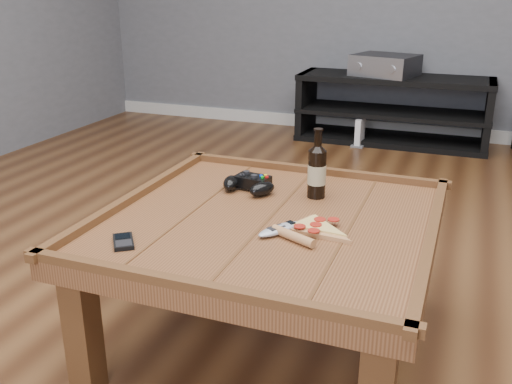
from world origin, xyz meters
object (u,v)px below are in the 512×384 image
(coffee_table, at_px, (270,235))
(game_console, at_px, (360,133))
(game_controller, at_px, (249,184))
(pizza_slice, at_px, (313,229))
(remote_control, at_px, (280,229))
(av_receiver, at_px, (385,65))
(media_console, at_px, (392,110))
(smartphone, at_px, (123,241))
(beer_bottle, at_px, (317,170))

(coffee_table, distance_m, game_console, 2.59)
(game_controller, relative_size, pizza_slice, 0.67)
(remote_control, bearing_deg, av_receiver, 123.27)
(coffee_table, height_order, media_console, media_console)
(smartphone, relative_size, remote_control, 0.71)
(game_console, bearing_deg, pizza_slice, -78.74)
(beer_bottle, height_order, av_receiver, beer_bottle)
(coffee_table, height_order, av_receiver, av_receiver)
(beer_bottle, relative_size, pizza_slice, 0.77)
(coffee_table, height_order, pizza_slice, pizza_slice)
(game_console, bearing_deg, remote_control, -80.75)
(game_controller, xyz_separation_m, remote_control, (0.21, -0.30, -0.02))
(media_console, bearing_deg, pizza_slice, -86.88)
(smartphone, bearing_deg, media_console, 47.40)
(game_controller, xyz_separation_m, smartphone, (-0.17, -0.53, -0.02))
(beer_bottle, bearing_deg, coffee_table, -110.01)
(remote_control, bearing_deg, game_controller, 156.03)
(media_console, relative_size, pizza_slice, 4.46)
(pizza_slice, height_order, smartphone, pizza_slice)
(remote_control, bearing_deg, smartphone, -119.11)
(media_console, distance_m, av_receiver, 0.34)
(pizza_slice, xyz_separation_m, av_receiver, (-0.23, 2.80, 0.12))
(av_receiver, bearing_deg, coffee_table, -72.20)
(coffee_table, xyz_separation_m, game_console, (-0.20, 2.57, -0.30))
(game_console, bearing_deg, media_console, 46.39)
(media_console, xyz_separation_m, game_controller, (-0.15, -2.54, 0.23))
(beer_bottle, relative_size, game_controller, 1.14)
(media_console, distance_m, game_console, 0.31)
(pizza_slice, relative_size, smartphone, 2.76)
(pizza_slice, height_order, av_receiver, av_receiver)
(pizza_slice, xyz_separation_m, smartphone, (-0.48, -0.27, -0.00))
(beer_bottle, distance_m, game_controller, 0.25)
(media_console, height_order, game_console, media_console)
(remote_control, distance_m, av_receiver, 2.84)
(pizza_slice, bearing_deg, game_controller, 163.86)
(beer_bottle, height_order, smartphone, beer_bottle)
(media_console, height_order, smartphone, media_console)
(beer_bottle, xyz_separation_m, pizza_slice, (0.07, -0.29, -0.09))
(coffee_table, height_order, game_controller, game_controller)
(pizza_slice, bearing_deg, game_console, 122.19)
(coffee_table, relative_size, smartphone, 9.06)
(remote_control, distance_m, game_console, 2.70)
(coffee_table, bearing_deg, av_receiver, 91.67)
(game_controller, xyz_separation_m, game_console, (-0.05, 2.36, -0.38))
(remote_control, bearing_deg, beer_bottle, 116.65)
(smartphone, bearing_deg, game_console, 50.95)
(smartphone, height_order, game_console, smartphone)
(av_receiver, distance_m, game_console, 0.53)
(beer_bottle, bearing_deg, media_console, 91.93)
(pizza_slice, distance_m, smartphone, 0.55)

